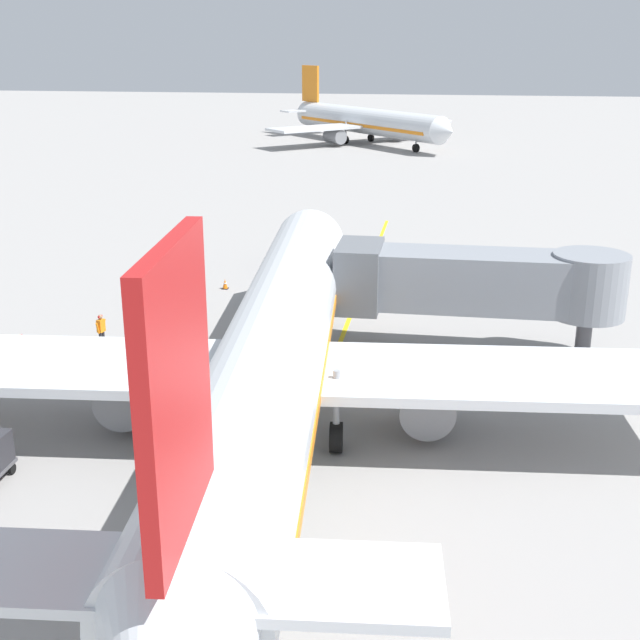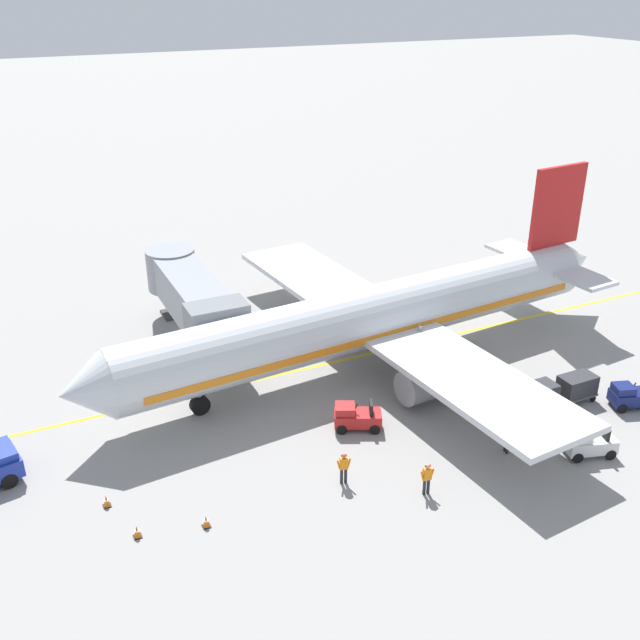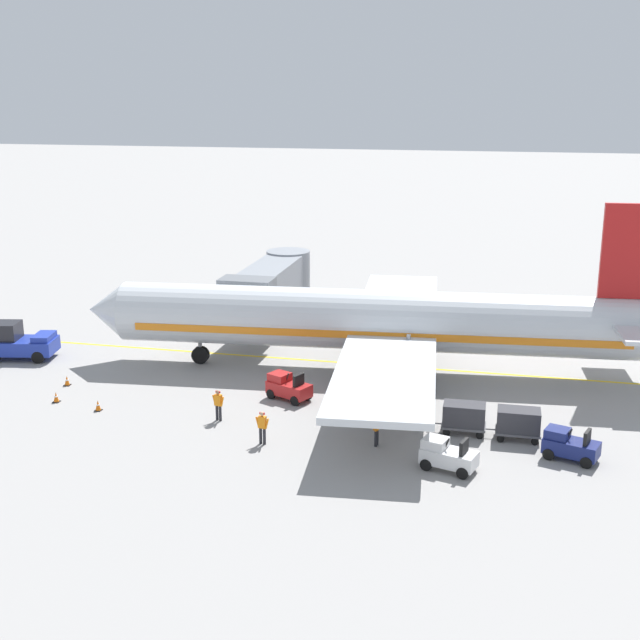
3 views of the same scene
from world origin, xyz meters
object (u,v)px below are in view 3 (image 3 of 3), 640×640
object	(u,v)px
baggage_tug_spare	(288,387)
ground_crew_marshaller	(218,404)
safety_cone_nose_right	(56,397)
safety_cone_wing_tip	(98,406)
baggage_tug_lead	(569,445)
baggage_cart_front	(464,416)
baggage_tug_trailing	(447,455)
baggage_cart_second_in_train	(518,421)
ground_crew_loader	(377,427)
ground_crew_wing_walker	(262,426)
safety_cone_nose_left	(67,381)
parked_airliner	(382,322)
pushback_tractor	(18,342)
jet_bridge	(270,283)

from	to	relation	value
baggage_tug_spare	ground_crew_marshaller	size ratio (longest dim) A/B	1.64
safety_cone_nose_right	safety_cone_wing_tip	distance (m)	2.96
baggage_tug_lead	baggage_cart_front	world-z (taller)	baggage_tug_lead
baggage_tug_trailing	safety_cone_nose_right	distance (m)	22.23
baggage_cart_second_in_train	ground_crew_loader	bearing A→B (deg)	109.23
baggage_tug_trailing	baggage_cart_second_in_train	world-z (taller)	baggage_tug_trailing
baggage_tug_lead	ground_crew_wing_walker	bearing A→B (deg)	96.07
baggage_cart_front	safety_cone_nose_left	xyz separation A→B (m)	(1.92, 23.20, -0.66)
baggage_tug_spare	baggage_cart_second_in_train	bearing A→B (deg)	-102.74
parked_airliner	safety_cone_nose_right	world-z (taller)	parked_airliner
baggage_tug_spare	safety_cone_nose_left	bearing A→B (deg)	93.27
baggage_cart_front	ground_crew_wing_walker	xyz separation A→B (m)	(-3.57, 9.53, 0.00)
pushback_tractor	baggage_tug_trailing	bearing A→B (deg)	-110.04
baggage_cart_front	safety_cone_nose_right	size ratio (longest dim) A/B	4.93
safety_cone_nose_left	safety_cone_wing_tip	bearing A→B (deg)	-131.49
ground_crew_loader	safety_cone_wing_tip	world-z (taller)	ground_crew_loader
ground_crew_marshaller	safety_cone_wing_tip	distance (m)	6.89
ground_crew_loader	baggage_tug_spare	bearing A→B (deg)	48.56
parked_airliner	safety_cone_nose_right	distance (m)	19.43
baggage_tug_spare	baggage_cart_front	bearing A→B (deg)	-105.11
parked_airliner	safety_cone_wing_tip	world-z (taller)	parked_airliner
ground_crew_wing_walker	safety_cone_wing_tip	bearing A→B (deg)	77.44
baggage_tug_spare	safety_cone_nose_right	xyz separation A→B (m)	(-3.38, 12.46, -0.42)
baggage_cart_front	baggage_cart_second_in_train	size ratio (longest dim) A/B	1.00
parked_airliner	ground_crew_loader	world-z (taller)	parked_airliner
ground_crew_marshaller	safety_cone_nose_right	xyz separation A→B (m)	(0.50, 9.74, -0.66)
safety_cone_nose_right	safety_cone_wing_tip	size ratio (longest dim) A/B	1.00
baggage_tug_trailing	baggage_cart_front	world-z (taller)	baggage_tug_trailing
safety_cone_wing_tip	baggage_tug_spare	bearing A→B (deg)	-67.18
baggage_tug_lead	ground_crew_loader	world-z (taller)	ground_crew_loader
parked_airliner	baggage_cart_front	distance (m)	10.55
ground_crew_marshaller	parked_airliner	bearing A→B (deg)	-35.54
baggage_tug_lead	baggage_tug_trailing	bearing A→B (deg)	113.65
parked_airliner	ground_crew_loader	xyz separation A→B (m)	(-11.17, -1.56, -2.23)
ground_crew_wing_walker	safety_cone_nose_right	distance (m)	13.20
ground_crew_loader	safety_cone_nose_right	bearing A→B (deg)	84.35
pushback_tractor	ground_crew_wing_walker	distance (m)	21.52
baggage_tug_spare	ground_crew_loader	size ratio (longest dim) A/B	1.64
baggage_tug_trailing	ground_crew_loader	distance (m)	4.06
baggage_tug_trailing	baggage_cart_front	bearing A→B (deg)	-6.16
jet_bridge	baggage_cart_front	world-z (taller)	jet_bridge
ground_crew_marshaller	safety_cone_wing_tip	bearing A→B (deg)	91.22
pushback_tractor	safety_cone_nose_right	size ratio (longest dim) A/B	8.04
parked_airliner	baggage_cart_second_in_train	world-z (taller)	parked_airliner
pushback_tractor	baggage_tug_spare	size ratio (longest dim) A/B	1.71
baggage_tug_trailing	ground_crew_loader	bearing A→B (deg)	61.78
ground_crew_marshaller	safety_cone_nose_right	distance (m)	9.78
parked_airliner	safety_cone_nose_left	world-z (taller)	parked_airliner
ground_crew_loader	safety_cone_nose_left	distance (m)	19.67
baggage_tug_spare	safety_cone_nose_left	size ratio (longest dim) A/B	4.70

